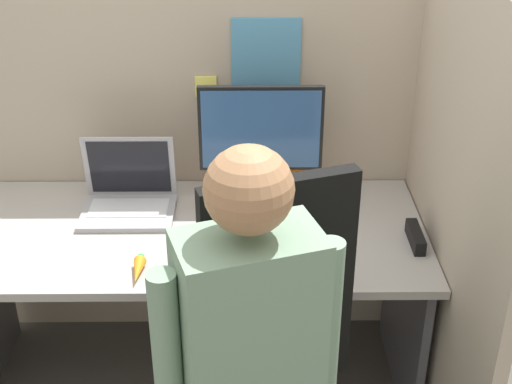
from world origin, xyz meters
TOP-DOWN VIEW (x-y plane):
  - cubicle_panel_back at (0.00, 0.76)m, footprint 2.16×0.05m
  - cubicle_panel_right at (0.86, 0.30)m, footprint 0.04×1.39m
  - desk at (0.00, 0.37)m, footprint 1.66×0.74m
  - paper_box at (0.26, 0.58)m, footprint 0.32×0.26m
  - monitor at (0.26, 0.58)m, footprint 0.45×0.20m
  - laptop at (-0.22, 0.51)m, footprint 0.33×0.25m
  - mouse at (0.00, 0.33)m, footprint 0.07×0.05m
  - stapler at (0.78, 0.28)m, footprint 0.04×0.17m
  - carrot_toy at (-0.13, 0.09)m, footprint 0.04×0.14m
  - person at (0.20, -0.46)m, footprint 0.46×0.52m

SIDE VIEW (x-z plane):
  - desk at x=0.00m, z-range 0.19..0.90m
  - mouse at x=0.00m, z-range 0.71..0.74m
  - carrot_toy at x=-0.13m, z-range 0.71..0.75m
  - stapler at x=0.78m, z-range 0.71..0.75m
  - paper_box at x=0.26m, z-range 0.71..0.78m
  - laptop at x=-0.22m, z-range 0.62..0.89m
  - cubicle_panel_right at x=0.86m, z-range 0.00..1.61m
  - person at x=0.20m, z-range 0.11..1.49m
  - cubicle_panel_back at x=0.00m, z-range 0.00..1.61m
  - monitor at x=0.26m, z-range 0.78..1.16m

